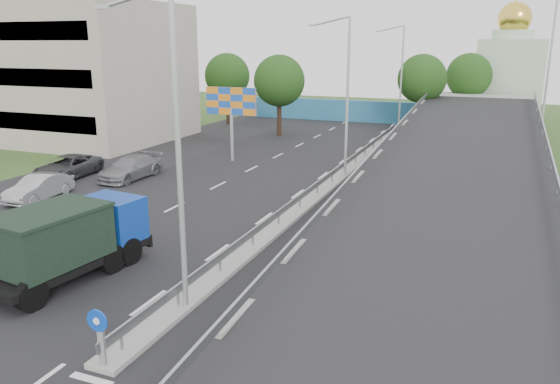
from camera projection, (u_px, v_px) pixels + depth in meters
The scene contains 21 objects.
road_surface at pixel (263, 196), 31.92m from camera, with size 26.00×90.00×0.04m, color black.
parking_strip at pixel (85, 176), 36.57m from camera, with size 8.00×90.00×0.05m, color black.
median at pixel (332, 183), 34.40m from camera, with size 1.00×44.00×0.20m, color gray.
overpass_ramp at pixel (458, 167), 31.28m from camera, with size 10.00×50.00×3.50m.
median_guardrail at pixel (332, 173), 34.23m from camera, with size 0.09×44.00×0.71m.
sign_bollard at pixel (100, 337), 14.61m from camera, with size 0.64×0.23×1.67m.
lamp_post_near at pixel (172, 139), 16.73m from camera, with size 2.74×0.18×10.08m.
lamp_post_mid at pixel (345, 89), 34.64m from camera, with size 2.74×0.18×10.08m.
lamp_post_far at pixel (400, 73), 52.55m from camera, with size 2.74×0.18×10.08m.
beige_building at pixel (48, 72), 50.74m from camera, with size 24.00×14.00×12.00m, color #A39788.
blue_wall at pixel (369, 112), 60.61m from camera, with size 30.00×0.50×2.40m, color teal.
church at pixel (509, 73), 61.67m from camera, with size 7.00×7.00×13.80m.
billboard at pixel (231, 105), 40.12m from camera, with size 4.00×0.24×5.50m.
tree_left_mid at pixel (279, 81), 50.96m from camera, with size 4.80×4.80×7.60m.
tree_median_far at pixel (422, 79), 53.83m from camera, with size 4.80×4.80×7.60m.
tree_left_far at pixel (227, 76), 58.30m from camera, with size 4.80×4.80×7.60m.
tree_ramp_far at pixel (469, 76), 58.66m from camera, with size 4.80×4.80×7.60m.
dump_truck at pixel (69, 238), 20.43m from camera, with size 3.20×6.79×2.88m.
parked_car_b at pixel (39, 188), 30.91m from camera, with size 1.51×4.33×1.43m, color #95979A.
parked_car_c at pixel (67, 167), 35.93m from camera, with size 2.43×5.28×1.47m, color #35363B.
parked_car_d at pixel (130, 168), 35.67m from camera, with size 2.06×5.06×1.47m, color gray.
Camera 1 is at (9.33, -8.16, 8.66)m, focal length 35.00 mm.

